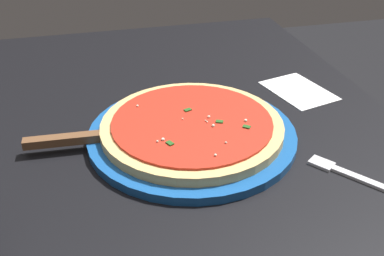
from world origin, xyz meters
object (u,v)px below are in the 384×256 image
Objects in this scene: napkin_folded_right at (299,91)px; fork at (361,179)px; pizza at (192,126)px; pizza_server at (91,139)px; serving_plate at (192,134)px.

fork reaches higher than napkin_folded_right.
napkin_folded_right is (0.12, -0.25, -0.02)m from pizza.
fork is (-0.29, 0.04, 0.00)m from napkin_folded_right.
napkin_folded_right is at bearing -75.36° from pizza_server.
fork is (-0.17, -0.21, -0.02)m from pizza.
fork is at bearing -129.19° from serving_plate.
napkin_folded_right is at bearing -65.00° from pizza.
pizza_server is 0.42m from fork.
serving_plate is at bearing 25.31° from pizza.
serving_plate is 2.48× the size of napkin_folded_right.
napkin_folded_right is at bearing -65.01° from serving_plate.
pizza is at bearing -154.69° from serving_plate.
pizza reaches higher than pizza_server.
pizza_server reaches higher than serving_plate.
pizza reaches higher than fork.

